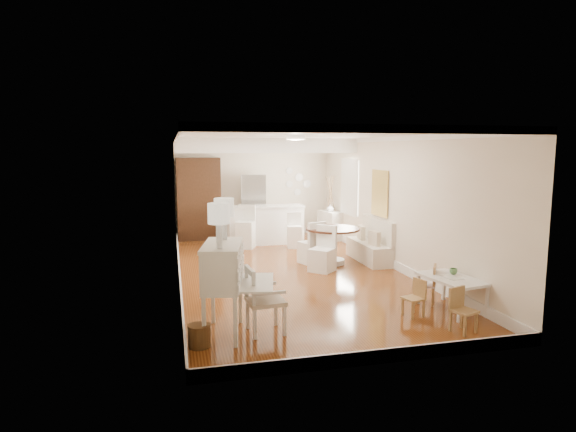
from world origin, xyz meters
name	(u,v)px	position (x,y,z in m)	size (l,w,h in m)	color
room	(288,176)	(0.04, 0.32, 1.98)	(9.00, 9.04, 2.82)	brown
secretary_bureau	(223,289)	(-1.70, -3.13, 0.64)	(1.00, 1.02, 1.27)	silver
gustavian_armchair	(265,300)	(-1.12, -3.18, 0.47)	(0.54, 0.54, 0.93)	beige
wicker_basket	(199,336)	(-2.05, -3.48, 0.15)	(0.29, 0.29, 0.29)	#57381B
kids_table	(451,294)	(1.90, -2.97, 0.27)	(0.64, 1.07, 0.53)	white
kids_chair_a	(413,298)	(1.18, -3.08, 0.29)	(0.28, 0.28, 0.58)	tan
kids_chair_b	(425,284)	(1.69, -2.55, 0.33)	(0.32, 0.32, 0.66)	tan
kids_chair_c	(464,310)	(1.55, -3.84, 0.31)	(0.30, 0.30, 0.63)	#9C7647
banquette	(369,240)	(1.99, 0.50, 0.49)	(0.52, 1.60, 0.98)	silver
dining_table	(332,246)	(1.09, 0.44, 0.41)	(1.19, 1.19, 0.81)	#4D2718
slip_chair_near	(322,249)	(0.67, -0.13, 0.47)	(0.45, 0.47, 0.95)	white
slip_chair_far	(311,242)	(0.65, 0.61, 0.48)	(0.45, 0.47, 0.95)	white
breakfast_counter	(266,225)	(0.10, 3.10, 0.52)	(2.05, 0.65, 1.03)	white
bar_stool_left	(245,227)	(-0.52, 2.62, 0.55)	(0.44, 0.44, 1.10)	white
bar_stool_right	(294,230)	(0.72, 2.37, 0.45)	(0.36, 0.36, 0.91)	white
pantry_cabinet	(199,199)	(-1.60, 4.18, 1.15)	(1.20, 0.60, 2.30)	#381E11
fridge	(265,206)	(0.30, 4.15, 0.90)	(0.75, 0.65, 1.80)	silver
sideboard	(330,225)	(2.00, 3.29, 0.40)	(0.37, 0.83, 0.80)	silver
pencil_cup	(453,271)	(2.03, -2.81, 0.58)	(0.12, 0.12, 0.10)	#548B51
branch_vase	(330,208)	(1.98, 3.25, 0.90)	(0.19, 0.19, 0.20)	white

